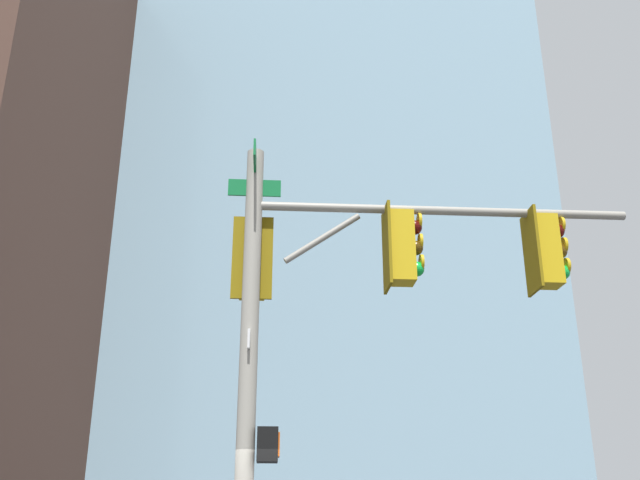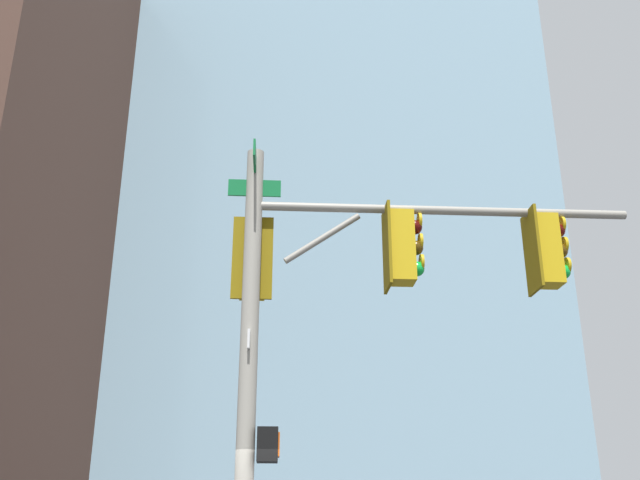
{
  "view_description": "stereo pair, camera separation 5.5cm",
  "coord_description": "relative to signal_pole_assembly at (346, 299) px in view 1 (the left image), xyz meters",
  "views": [
    {
      "loc": [
        8.57,
        3.05,
        1.71
      ],
      "look_at": [
        -0.26,
        0.87,
        5.23
      ],
      "focal_mm": 40.82,
      "sensor_mm": 36.0,
      "label": 1
    },
    {
      "loc": [
        8.55,
        3.1,
        1.71
      ],
      "look_at": [
        -0.26,
        0.87,
        5.23
      ],
      "focal_mm": 40.82,
      "sensor_mm": 36.0,
      "label": 2
    }
  ],
  "objects": [
    {
      "name": "building_brick_midblock",
      "position": [
        -45.6,
        -5.6,
        19.81
      ],
      "size": [
        17.85,
        19.01,
        48.47
      ],
      "primitive_type": "cube",
      "color": "brown",
      "rests_on": "ground_plane"
    },
    {
      "name": "signal_pole_assembly",
      "position": [
        0.0,
        0.0,
        0.0
      ],
      "size": [
        2.25,
        5.3,
        6.52
      ],
      "rotation": [
        0.0,
        0.0,
        1.88
      ],
      "color": "#9E998C",
      "rests_on": "ground_plane"
    },
    {
      "name": "building_glass_tower",
      "position": [
        -44.56,
        -8.28,
        34.02
      ],
      "size": [
        29.12,
        28.61,
        76.89
      ],
      "primitive_type": "cube",
      "color": "#8CB2C6",
      "rests_on": "ground_plane"
    },
    {
      "name": "building_brick_nearside",
      "position": [
        -32.07,
        -31.1,
        14.54
      ],
      "size": [
        27.8,
        19.07,
        37.92
      ],
      "primitive_type": "cube",
      "color": "#4C3328",
      "rests_on": "ground_plane"
    }
  ]
}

